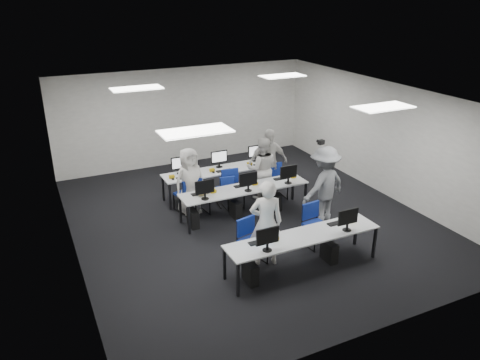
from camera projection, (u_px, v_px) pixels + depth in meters
name	position (u px, v px, depth m)	size (l,w,h in m)	color
room	(249.00, 161.00, 10.80)	(9.00, 9.02, 3.00)	black
ceiling_panels	(249.00, 97.00, 10.24)	(5.20, 4.60, 0.02)	white
desk_front	(303.00, 238.00, 9.10)	(3.20, 0.70, 0.73)	silver
desk_mid	(245.00, 190.00, 11.28)	(3.20, 0.70, 0.73)	silver
desk_back	(222.00, 171.00, 12.45)	(3.20, 0.70, 0.73)	silver
equipment_front	(295.00, 255.00, 9.13)	(2.51, 0.41, 1.19)	#0E6BB9
equipment_mid	(238.00, 204.00, 11.31)	(2.91, 0.41, 1.19)	white
equipment_back	(228.00, 181.00, 12.66)	(2.91, 0.41, 1.19)	white
chair_0	(252.00, 250.00, 9.43)	(0.57, 0.60, 0.95)	navy
chair_1	(315.00, 233.00, 10.10)	(0.51, 0.55, 0.93)	navy
chair_2	(199.00, 204.00, 11.53)	(0.46, 0.49, 0.85)	navy
chair_3	(233.00, 196.00, 11.88)	(0.50, 0.54, 0.96)	navy
chair_4	(277.00, 187.00, 12.42)	(0.48, 0.52, 0.92)	navy
chair_5	(186.00, 200.00, 11.70)	(0.55, 0.58, 0.88)	navy
chair_6	(226.00, 195.00, 12.01)	(0.46, 0.50, 0.84)	navy
chair_7	(269.00, 184.00, 12.67)	(0.54, 0.57, 0.85)	navy
handbag	(202.00, 190.00, 10.80)	(0.31, 0.20, 0.26)	tan
student_0	(266.00, 223.00, 9.21)	(0.66, 0.43, 1.81)	#BBB7B0
student_1	(262.00, 169.00, 12.17)	(0.82, 0.64, 1.68)	#BBB7B0
student_2	(190.00, 181.00, 11.39)	(0.82, 0.53, 1.67)	#BBB7B0
student_3	(268.00, 163.00, 12.36)	(1.08, 0.45, 1.84)	#BBB7B0
photographer	(324.00, 186.00, 10.85)	(1.22, 0.70, 1.89)	slate
dslr_camera	(321.00, 142.00, 10.60)	(0.14, 0.18, 0.10)	black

